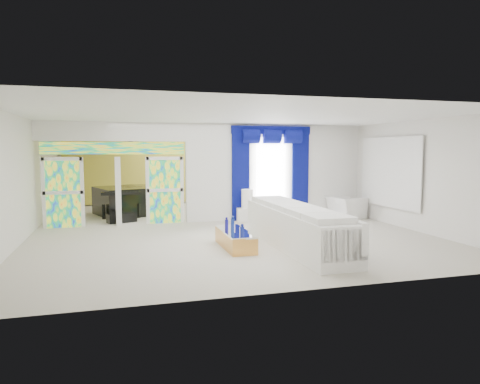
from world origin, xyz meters
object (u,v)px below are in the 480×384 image
object	(u,v)px
armchair	(346,207)
grand_piano	(121,201)
white_sofa	(296,229)
console_table	(257,214)
coffee_table	(235,240)

from	to	relation	value
armchair	grand_piano	world-z (taller)	grand_piano
grand_piano	white_sofa	bearing A→B (deg)	-77.78
armchair	grand_piano	distance (m)	7.50
console_table	grand_piano	distance (m)	4.72
armchair	coffee_table	bearing A→B (deg)	116.08
white_sofa	coffee_table	bearing A→B (deg)	167.44
white_sofa	console_table	distance (m)	3.77
coffee_table	armchair	bearing A→B (deg)	35.15
coffee_table	console_table	xyz separation A→B (m)	(1.62, 3.45, 0.02)
white_sofa	grand_piano	size ratio (longest dim) A/B	2.38
coffee_table	console_table	size ratio (longest dim) A/B	1.35
white_sofa	armchair	bearing A→B (deg)	47.45
console_table	coffee_table	bearing A→B (deg)	-115.09
white_sofa	coffee_table	size ratio (longest dim) A/B	2.66
grand_piano	coffee_table	bearing A→B (deg)	-86.79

